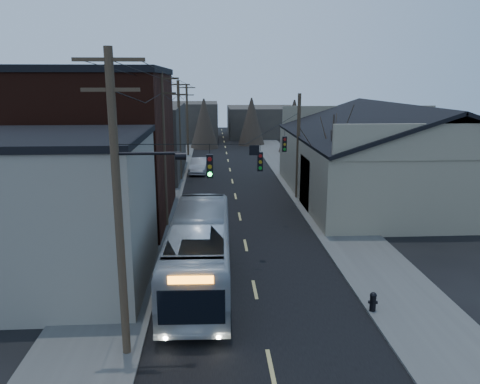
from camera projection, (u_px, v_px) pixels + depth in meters
The scene contains 14 objects.
road_surface at pixel (233, 186), 43.08m from camera, with size 9.00×110.00×0.02m, color black.
sidewalk_left at pixel (162, 186), 42.69m from camera, with size 4.00×110.00×0.12m, color #474744.
sidewalk_right at pixel (303, 184), 43.44m from camera, with size 4.00×110.00×0.12m, color #474744.
building_clapboard at pixel (57, 215), 21.36m from camera, with size 8.00×8.00×7.00m, color gray.
building_brick at pixel (92, 148), 31.63m from camera, with size 10.00×12.00×10.00m, color black.
building_left_far at pixel (137, 141), 47.54m from camera, with size 9.00×14.00×7.00m, color #332D29.
warehouse at pixel (394, 165), 38.35m from camera, with size 16.16×20.60×7.73m.
building_far_left at pixel (187, 121), 76.02m from camera, with size 10.00×12.00×6.00m, color #332D29.
building_far_right at pixel (263, 121), 81.74m from camera, with size 12.00×14.00×5.00m, color #332D29.
bare_tree at pixel (332, 166), 32.91m from camera, with size 0.40×0.40×7.20m, color black.
utility_lines at pixel (196, 141), 36.06m from camera, with size 11.24×45.28×10.50m.
bus at pixel (199, 250), 22.12m from camera, with size 2.76×11.81×3.29m, color #A8AEB4.
parked_car at pixel (199, 166), 48.88m from camera, with size 1.66×4.77×1.57m, color #A1A3A9.
fire_hydrant at pixel (373, 301), 19.41m from camera, with size 0.40×0.28×0.83m.
Camera 1 is at (-1.88, -11.99, 9.48)m, focal length 35.00 mm.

